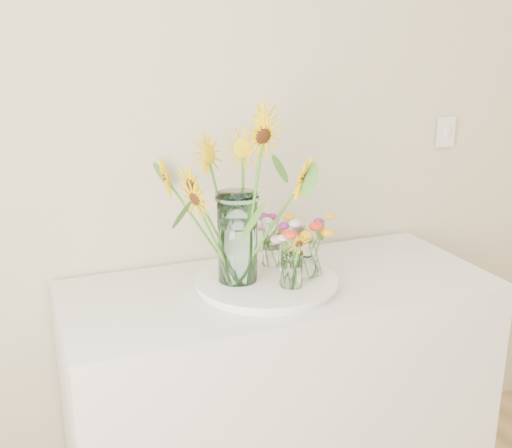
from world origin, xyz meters
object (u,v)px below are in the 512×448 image
Objects in this scene: counter at (279,403)px; mason_jar at (237,238)px; tray at (266,284)px; small_vase_b at (307,259)px; small_vase_c at (271,252)px; small_vase_a at (291,270)px.

mason_jar is (-0.14, 0.01, 0.62)m from counter.
tray is 3.42× the size of small_vase_b.
small_vase_b is at bearing -63.59° from small_vase_c.
small_vase_c is (0.01, 0.10, 0.52)m from counter.
tray is 1.49× the size of mason_jar.
counter is at bearing 15.91° from tray.
small_vase_b is at bearing -12.82° from mason_jar.
small_vase_b reaches higher than small_vase_c.
small_vase_b is 1.28× the size of small_vase_c.
mason_jar is 2.30× the size of small_vase_b.
tray is (-0.06, -0.02, 0.46)m from counter.
small_vase_c reaches higher than tray.
small_vase_a is (-0.01, -0.10, 0.53)m from counter.
mason_jar is 0.20m from small_vase_c.
mason_jar is 0.24m from small_vase_b.
small_vase_c is at bearing 60.25° from tray.
mason_jar is 2.50× the size of small_vase_a.
counter is at bearing 85.90° from small_vase_a.
counter is at bearing -3.93° from mason_jar.
small_vase_b is at bearing 36.02° from small_vase_a.
small_vase_b is (0.13, -0.02, 0.08)m from tray.
small_vase_c is (0.01, 0.20, -0.01)m from small_vase_a.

